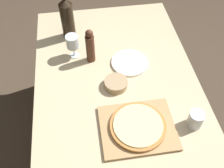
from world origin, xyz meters
The scene contains 10 objects.
ground_plane centered at (0.00, 0.00, 0.00)m, with size 12.00×12.00×0.00m, color #4C3D2D.
dining_table centered at (0.00, 0.00, 0.67)m, with size 1.00×1.77×0.74m.
cutting_board centered at (0.06, -0.22, 0.75)m, with size 0.39×0.32×0.02m.
pizza centered at (0.06, -0.22, 0.77)m, with size 0.30×0.30×0.02m.
wine_bottle centered at (-0.26, 0.58, 0.90)m, with size 0.09×0.09×0.37m.
pepper_mill centered at (-0.14, 0.33, 0.86)m, with size 0.06×0.06×0.24m.
wine_glass centered at (-0.24, 0.38, 0.86)m, with size 0.08×0.08×0.16m.
small_bowl centered at (-0.01, 0.08, 0.77)m, with size 0.14×0.14×0.04m.
drinking_tumbler centered at (0.36, -0.24, 0.79)m, with size 0.08×0.08×0.10m.
dinner_plate centered at (0.11, 0.25, 0.75)m, with size 0.24×0.24×0.01m.
Camera 1 is at (-0.18, -0.90, 1.97)m, focal length 42.00 mm.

